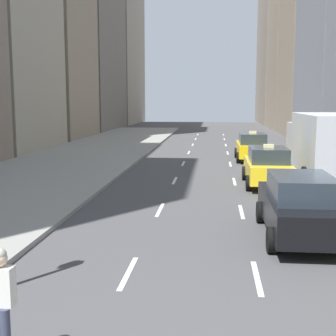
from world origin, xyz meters
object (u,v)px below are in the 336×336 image
at_px(sedan_black_near, 299,206).
at_px(skateboarder, 2,301).
at_px(box_truck, 323,144).
at_px(taxi_third, 267,166).
at_px(taxi_lead, 252,147).

relative_size(sedan_black_near, skateboarder, 2.73).
bearing_deg(box_truck, skateboarder, -115.63).
bearing_deg(taxi_third, taxi_lead, 90.00).
height_order(sedan_black_near, skateboarder, sedan_black_near).
bearing_deg(skateboarder, taxi_third, 70.29).
bearing_deg(skateboarder, sedan_black_near, 52.22).
bearing_deg(taxi_lead, taxi_third, -90.00).
bearing_deg(sedan_black_near, taxi_third, 90.00).
distance_m(taxi_third, sedan_black_near, 7.97).
height_order(taxi_third, sedan_black_near, taxi_third).
bearing_deg(sedan_black_near, box_truck, 74.44).
xyz_separation_m(taxi_third, sedan_black_near, (0.00, -7.97, 0.02)).
bearing_deg(taxi_lead, skateboarder, -102.68).
bearing_deg(box_truck, taxi_lead, 112.71).
bearing_deg(sedan_black_near, taxi_lead, 90.00).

